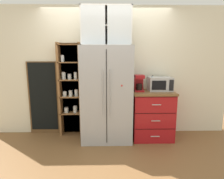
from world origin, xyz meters
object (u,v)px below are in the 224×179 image
Objects in this scene: microwave at (160,84)px; chalkboard_menu at (44,98)px; mug_sage at (153,89)px; coffee_maker at (139,83)px; bottle_clear at (152,84)px; refrigerator at (107,94)px; bottle_amber at (152,84)px.

microwave is 2.34m from chalkboard_menu.
mug_sage is at bearing -159.01° from microwave.
bottle_clear is (0.27, 0.05, -0.02)m from coffee_maker.
refrigerator reaches higher than bottle_clear.
refrigerator is 1.04m from microwave.
microwave is 1.49× the size of bottle_clear.
mug_sage is 0.08× the size of chalkboard_menu.
chalkboard_menu reaches higher than microwave.
coffee_maker reaches higher than bottle_amber.
bottle_clear is (-0.00, 0.06, 0.08)m from mug_sage.
bottle_amber is (0.27, 0.08, -0.04)m from coffee_maker.
bottle_amber is 0.18× the size of chalkboard_menu.
refrigerator is at bearing -13.15° from chalkboard_menu.
bottle_clear is at bearing -5.43° from chalkboard_menu.
bottle_amber is at bearing 16.02° from coffee_maker.
refrigerator is 14.60× the size of mug_sage.
refrigerator is 5.97× the size of bottle_clear.
chalkboard_menu is at bearing 175.19° from bottle_amber.
coffee_maker is at bearing -163.98° from bottle_amber.
mug_sage is at bearing -88.62° from bottle_clear.
refrigerator is 0.89m from mug_sage.
chalkboard_menu reaches higher than coffee_maker.
refrigerator is 1.33m from chalkboard_menu.
bottle_amber is at bearing 166.35° from microwave.
mug_sage is (-0.14, -0.05, -0.08)m from microwave.
microwave is 0.30× the size of chalkboard_menu.
bottle_clear reaches higher than microwave.
microwave is at bearing -5.37° from chalkboard_menu.
mug_sage is at bearing -7.12° from chalkboard_menu.
refrigerator is at bearing -172.29° from bottle_amber.
refrigerator is at bearing -176.03° from coffee_maker.
bottle_amber is (-0.14, 0.03, -0.01)m from microwave.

